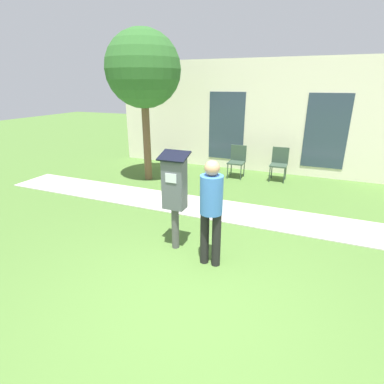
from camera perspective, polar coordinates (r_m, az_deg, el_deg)
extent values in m
plane|color=#476B2D|center=(3.89, -0.97, -20.73)|extent=(40.00, 40.00, 0.00)
cube|color=#B7B2A8|center=(6.27, 9.77, -4.05)|extent=(12.00, 1.10, 0.02)
cube|color=beige|center=(9.19, 15.50, 13.48)|extent=(10.00, 0.24, 3.20)
cube|color=#2D3D4C|center=(9.39, 6.56, 12.33)|extent=(1.10, 0.02, 2.00)
cube|color=#2D3D4C|center=(9.03, 24.15, 10.44)|extent=(1.10, 0.02, 2.00)
cylinder|color=#4C4C4C|center=(4.85, -3.19, -6.84)|extent=(0.12, 0.12, 0.70)
cube|color=#4C5156|center=(4.56, -3.37, 1.60)|extent=(0.34, 0.22, 0.80)
cube|color=silver|center=(4.42, -4.06, 2.63)|extent=(0.18, 0.01, 0.14)
cube|color=black|center=(4.44, -3.48, 6.89)|extent=(0.44, 0.31, 0.12)
cylinder|color=black|center=(4.43, 2.42, -8.68)|extent=(0.13, 0.13, 0.82)
cylinder|color=black|center=(4.38, 4.65, -9.10)|extent=(0.13, 0.13, 0.82)
cylinder|color=#386BB7|center=(4.12, 3.73, -0.53)|extent=(0.32, 0.32, 0.55)
sphere|color=tan|center=(4.00, 3.85, 4.57)|extent=(0.21, 0.21, 0.21)
cylinder|color=#334738|center=(8.45, 6.78, 3.91)|extent=(0.03, 0.03, 0.42)
cylinder|color=#334738|center=(8.36, 9.29, 3.61)|extent=(0.03, 0.03, 0.42)
cylinder|color=#334738|center=(8.81, 7.48, 4.54)|extent=(0.03, 0.03, 0.42)
cylinder|color=#334738|center=(8.72, 9.89, 4.25)|extent=(0.03, 0.03, 0.42)
cube|color=#334738|center=(8.52, 8.44, 5.56)|extent=(0.44, 0.44, 0.04)
cube|color=#334738|center=(8.66, 8.86, 7.39)|extent=(0.44, 0.04, 0.44)
cylinder|color=#334738|center=(8.39, 14.56, 3.26)|extent=(0.03, 0.03, 0.42)
cylinder|color=#334738|center=(8.35, 17.14, 2.93)|extent=(0.03, 0.03, 0.42)
cylinder|color=#334738|center=(8.75, 14.95, 3.92)|extent=(0.03, 0.03, 0.42)
cylinder|color=#334738|center=(8.71, 17.42, 3.60)|extent=(0.03, 0.03, 0.42)
cube|color=#334738|center=(8.49, 16.16, 4.92)|extent=(0.44, 0.44, 0.04)
cube|color=#334738|center=(8.63, 16.49, 6.76)|extent=(0.44, 0.04, 0.44)
cylinder|color=brown|center=(8.27, -8.61, 9.79)|extent=(0.20, 0.20, 2.20)
sphere|color=#2D6028|center=(8.15, -9.29, 22.09)|extent=(1.90, 1.90, 1.90)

